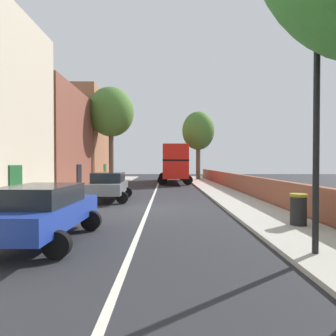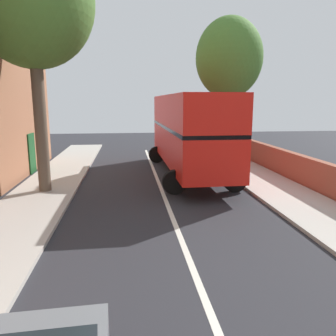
{
  "view_description": "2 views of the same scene",
  "coord_description": "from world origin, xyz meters",
  "px_view_note": "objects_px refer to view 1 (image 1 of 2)",
  "views": [
    {
      "loc": [
        0.88,
        -13.24,
        2.19
      ],
      "look_at": [
        0.99,
        6.87,
        1.84
      ],
      "focal_mm": 29.08,
      "sensor_mm": 36.0,
      "label": 1
    },
    {
      "loc": [
        -1.4,
        0.9,
        3.73
      ],
      "look_at": [
        0.04,
        12.8,
        1.35
      ],
      "focal_mm": 35.8,
      "sensor_mm": 36.0,
      "label": 2
    }
  ],
  "objects_px": {
    "parked_car_grey_left_1": "(109,185)",
    "parked_car_blue_left_2": "(44,210)",
    "street_tree_right_3": "(198,131)",
    "street_tree_left_0": "(111,113)",
    "double_decker_bus": "(174,162)",
    "lamppost_right": "(317,92)",
    "litter_bin_right": "(298,209)"
  },
  "relations": [
    {
      "from": "double_decker_bus",
      "to": "litter_bin_right",
      "type": "xyz_separation_m",
      "value": [
        3.6,
        -21.98,
        -1.71
      ]
    },
    {
      "from": "parked_car_grey_left_1",
      "to": "parked_car_blue_left_2",
      "type": "bearing_deg",
      "value": -90.03
    },
    {
      "from": "parked_car_grey_left_1",
      "to": "parked_car_blue_left_2",
      "type": "xyz_separation_m",
      "value": [
        -0.0,
        -8.48,
        -0.03
      ]
    },
    {
      "from": "double_decker_bus",
      "to": "lamppost_right",
      "type": "height_order",
      "value": "lamppost_right"
    },
    {
      "from": "street_tree_left_0",
      "to": "lamppost_right",
      "type": "xyz_separation_m",
      "value": [
        9.14,
        -21.92,
        -3.62
      ]
    },
    {
      "from": "street_tree_right_3",
      "to": "lamppost_right",
      "type": "height_order",
      "value": "street_tree_right_3"
    },
    {
      "from": "street_tree_right_3",
      "to": "street_tree_left_0",
      "type": "bearing_deg",
      "value": -143.92
    },
    {
      "from": "parked_car_blue_left_2",
      "to": "street_tree_left_0",
      "type": "bearing_deg",
      "value": 96.48
    },
    {
      "from": "litter_bin_right",
      "to": "parked_car_blue_left_2",
      "type": "bearing_deg",
      "value": -168.53
    },
    {
      "from": "parked_car_blue_left_2",
      "to": "litter_bin_right",
      "type": "bearing_deg",
      "value": 11.47
    },
    {
      "from": "parked_car_grey_left_1",
      "to": "street_tree_left_0",
      "type": "relative_size",
      "value": 0.45
    },
    {
      "from": "lamppost_right",
      "to": "parked_car_grey_left_1",
      "type": "bearing_deg",
      "value": 124.86
    },
    {
      "from": "double_decker_bus",
      "to": "parked_car_grey_left_1",
      "type": "bearing_deg",
      "value": -105.55
    },
    {
      "from": "double_decker_bus",
      "to": "parked_car_blue_left_2",
      "type": "xyz_separation_m",
      "value": [
        -4.2,
        -23.56,
        -1.44
      ]
    },
    {
      "from": "lamppost_right",
      "to": "street_tree_right_3",
      "type": "bearing_deg",
      "value": 88.64
    },
    {
      "from": "parked_car_blue_left_2",
      "to": "litter_bin_right",
      "type": "distance_m",
      "value": 7.96
    },
    {
      "from": "parked_car_grey_left_1",
      "to": "street_tree_right_3",
      "type": "xyz_separation_m",
      "value": [
        7.49,
        19.33,
        5.41
      ]
    },
    {
      "from": "double_decker_bus",
      "to": "parked_car_grey_left_1",
      "type": "xyz_separation_m",
      "value": [
        -4.2,
        -15.08,
        -1.41
      ]
    },
    {
      "from": "double_decker_bus",
      "to": "parked_car_blue_left_2",
      "type": "height_order",
      "value": "double_decker_bus"
    },
    {
      "from": "double_decker_bus",
      "to": "litter_bin_right",
      "type": "relative_size",
      "value": 10.32
    },
    {
      "from": "parked_car_grey_left_1",
      "to": "street_tree_right_3",
      "type": "distance_m",
      "value": 21.42
    },
    {
      "from": "double_decker_bus",
      "to": "parked_car_blue_left_2",
      "type": "distance_m",
      "value": 23.98
    },
    {
      "from": "lamppost_right",
      "to": "litter_bin_right",
      "type": "height_order",
      "value": "lamppost_right"
    },
    {
      "from": "parked_car_blue_left_2",
      "to": "litter_bin_right",
      "type": "xyz_separation_m",
      "value": [
        7.8,
        1.58,
        -0.26
      ]
    },
    {
      "from": "lamppost_right",
      "to": "litter_bin_right",
      "type": "distance_m",
      "value": 4.37
    },
    {
      "from": "double_decker_bus",
      "to": "lamppost_right",
      "type": "bearing_deg",
      "value": -84.02
    },
    {
      "from": "street_tree_left_0",
      "to": "lamppost_right",
      "type": "bearing_deg",
      "value": -67.36
    },
    {
      "from": "lamppost_right",
      "to": "litter_bin_right",
      "type": "xyz_separation_m",
      "value": [
        1.0,
        2.86,
        -3.16
      ]
    },
    {
      "from": "parked_car_grey_left_1",
      "to": "double_decker_bus",
      "type": "bearing_deg",
      "value": 74.45
    },
    {
      "from": "lamppost_right",
      "to": "double_decker_bus",
      "type": "bearing_deg",
      "value": 95.98
    },
    {
      "from": "street_tree_right_3",
      "to": "litter_bin_right",
      "type": "distance_m",
      "value": 26.84
    },
    {
      "from": "street_tree_left_0",
      "to": "double_decker_bus",
      "type": "bearing_deg",
      "value": 24.03
    }
  ]
}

